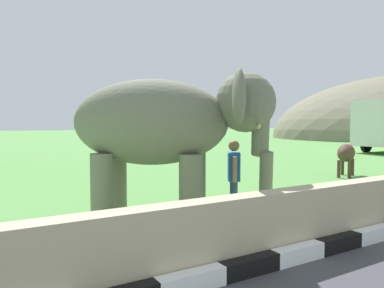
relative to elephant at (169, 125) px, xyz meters
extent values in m
cube|color=white|center=(-1.20, -2.83, -1.85)|extent=(0.90, 0.20, 0.24)
cube|color=black|center=(-0.30, -2.83, -1.85)|extent=(0.90, 0.20, 0.24)
cube|color=white|center=(0.60, -2.83, -1.85)|extent=(0.90, 0.20, 0.24)
cube|color=black|center=(1.50, -2.83, -1.85)|extent=(0.90, 0.20, 0.24)
cube|color=white|center=(2.40, -2.83, -1.85)|extent=(0.90, 0.20, 0.24)
cube|color=tan|center=(-0.20, -2.53, -1.47)|extent=(28.00, 0.36, 1.00)
cylinder|color=#6B6E5B|center=(0.66, 0.06, -1.25)|extent=(0.44, 0.44, 1.43)
cylinder|color=#6B6E5B|center=(0.12, -0.65, -1.25)|extent=(0.44, 0.44, 1.43)
cylinder|color=#6B6E5B|center=(-0.69, 1.09, -1.25)|extent=(0.44, 0.44, 1.43)
cylinder|color=#6B6E5B|center=(-1.24, 0.37, -1.25)|extent=(0.44, 0.44, 1.43)
ellipsoid|color=#6B6E5B|center=(-0.29, 0.22, 0.06)|extent=(3.44, 3.15, 1.70)
sphere|color=#6B6E5B|center=(1.20, -0.91, 0.44)|extent=(1.16, 1.16, 1.16)
ellipsoid|color=#D84C8C|center=(1.43, -1.09, 0.59)|extent=(0.67, 0.73, 0.44)
ellipsoid|color=#6B6E5B|center=(1.56, -0.20, 0.49)|extent=(0.74, 0.86, 1.00)
ellipsoid|color=#6B6E5B|center=(0.61, -1.44, 0.49)|extent=(0.74, 0.86, 1.00)
cylinder|color=#6B6E5B|center=(1.43, -1.09, -0.11)|extent=(0.61, 0.65, 1.00)
cylinder|color=#6B6E5B|center=(1.52, -1.16, -0.91)|extent=(0.44, 0.46, 0.83)
cone|color=beige|center=(1.55, -0.83, -0.01)|extent=(0.45, 0.53, 0.22)
cone|color=beige|center=(1.22, -1.27, -0.01)|extent=(0.45, 0.53, 0.22)
cylinder|color=navy|center=(1.34, -0.37, -1.56)|extent=(0.15, 0.15, 0.82)
cylinder|color=navy|center=(1.22, -0.53, -1.56)|extent=(0.15, 0.15, 0.82)
cube|color=#1E59B2|center=(1.28, -0.45, -0.86)|extent=(0.42, 0.47, 0.58)
cylinder|color=#9E7251|center=(1.43, -0.24, -0.88)|extent=(0.14, 0.14, 0.52)
cylinder|color=#9E7251|center=(1.13, -0.67, -0.88)|extent=(0.15, 0.16, 0.53)
sphere|color=#9E7251|center=(1.28, -0.45, -0.43)|extent=(0.23, 0.23, 0.23)
cylinder|color=black|center=(20.36, 9.22, -1.47)|extent=(1.01, 0.33, 1.00)
cylinder|color=#473323|center=(9.02, 2.69, -1.64)|extent=(0.12, 0.12, 0.65)
cylinder|color=#473323|center=(9.20, 2.38, -1.64)|extent=(0.12, 0.12, 0.65)
cylinder|color=#473323|center=(8.23, 2.26, -1.64)|extent=(0.12, 0.12, 0.65)
cylinder|color=#473323|center=(8.41, 1.95, -1.64)|extent=(0.12, 0.12, 0.65)
ellipsoid|color=#473323|center=(8.72, 2.32, -1.07)|extent=(1.60, 1.24, 0.66)
ellipsoid|color=#473323|center=(9.53, 2.77, -0.97)|extent=(0.48, 0.42, 0.32)
camera|label=1|loc=(-3.45, -6.54, 0.04)|focal=34.93mm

